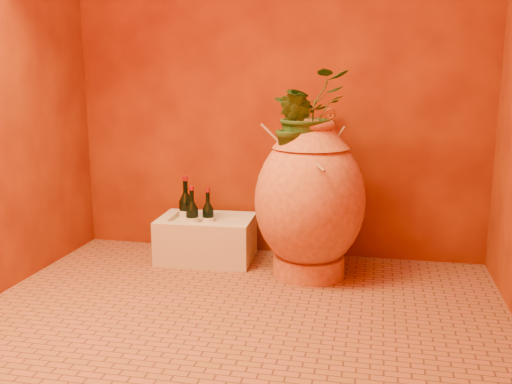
% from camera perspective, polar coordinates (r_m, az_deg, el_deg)
% --- Properties ---
extents(floor, '(2.50, 2.50, 0.00)m').
position_cam_1_polar(floor, '(2.71, -1.87, -12.24)').
color(floor, brown).
rests_on(floor, ground).
extents(wall_back, '(2.50, 0.02, 2.50)m').
position_cam_1_polar(wall_back, '(3.46, 2.14, 14.22)').
color(wall_back, '#5C1505').
rests_on(wall_back, ground).
extents(amphora, '(0.73, 0.73, 0.86)m').
position_cam_1_polar(amphora, '(3.11, 5.39, -0.80)').
color(amphora, '#D3733B').
rests_on(amphora, floor).
extents(stone_basin, '(0.57, 0.40, 0.26)m').
position_cam_1_polar(stone_basin, '(3.44, -4.98, -4.77)').
color(stone_basin, beige).
rests_on(stone_basin, floor).
extents(wine_bottle_a, '(0.08, 0.08, 0.31)m').
position_cam_1_polar(wine_bottle_a, '(3.40, -6.39, -2.73)').
color(wine_bottle_a, black).
rests_on(wine_bottle_a, stone_basin).
extents(wine_bottle_b, '(0.09, 0.09, 0.35)m').
position_cam_1_polar(wine_bottle_b, '(3.51, -7.02, -2.05)').
color(wine_bottle_b, black).
rests_on(wine_bottle_b, stone_basin).
extents(wine_bottle_c, '(0.07, 0.07, 0.29)m').
position_cam_1_polar(wine_bottle_c, '(3.43, -4.81, -2.72)').
color(wine_bottle_c, black).
rests_on(wine_bottle_c, stone_basin).
extents(wall_tap, '(0.06, 0.13, 0.15)m').
position_cam_1_polar(wall_tap, '(3.35, 7.40, 7.15)').
color(wall_tap, '#A26525').
rests_on(wall_tap, wall_back).
extents(plant_main, '(0.54, 0.54, 0.45)m').
position_cam_1_polar(plant_main, '(3.06, 5.12, 7.94)').
color(plant_main, '#234518').
rests_on(plant_main, amphora).
extents(plant_side, '(0.25, 0.23, 0.36)m').
position_cam_1_polar(plant_side, '(2.98, 3.76, 6.56)').
color(plant_side, '#234518').
rests_on(plant_side, amphora).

